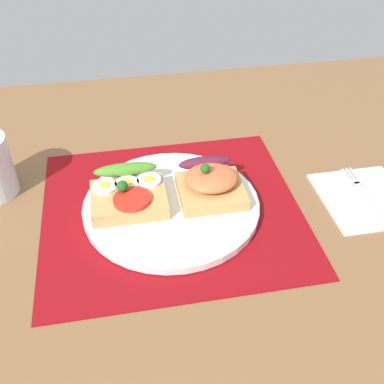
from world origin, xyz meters
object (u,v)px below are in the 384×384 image
object	(u,v)px
plate	(171,206)
sandwich_salmon	(210,182)
napkin	(365,197)
sandwich_egg_tomato	(128,194)
fork	(364,194)

from	to	relation	value
plate	sandwich_salmon	xyz separation A→B (cm)	(5.89, 1.27, 2.41)
napkin	sandwich_egg_tomato	bearing A→B (deg)	173.54
plate	sandwich_salmon	size ratio (longest dim) A/B	2.50
plate	napkin	distance (cm)	28.59
plate	fork	world-z (taller)	plate
sandwich_salmon	napkin	bearing A→B (deg)	-9.92
sandwich_egg_tomato	napkin	world-z (taller)	sandwich_egg_tomato
napkin	fork	distance (cm)	0.54
plate	sandwich_salmon	bearing A→B (deg)	12.14
napkin	fork	size ratio (longest dim) A/B	1.01
napkin	fork	bearing A→B (deg)	95.70
plate	fork	size ratio (longest dim) A/B	1.82
plate	napkin	size ratio (longest dim) A/B	1.81
napkin	fork	world-z (taller)	fork
sandwich_egg_tomato	sandwich_salmon	bearing A→B (deg)	0.30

